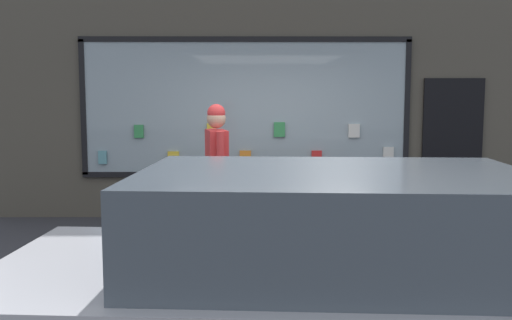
{
  "coord_description": "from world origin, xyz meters",
  "views": [
    {
      "loc": [
        -0.24,
        -6.24,
        1.85
      ],
      "look_at": [
        -0.2,
        0.87,
        1.04
      ],
      "focal_mm": 40.0,
      "sensor_mm": 36.0,
      "label": 1
    }
  ],
  "objects_px": {
    "display_table_main": "(272,181)",
    "small_dog": "(181,225)",
    "person_browsing": "(217,164)",
    "parked_car": "(333,282)"
  },
  "relations": [
    {
      "from": "small_dog",
      "to": "person_browsing",
      "type": "bearing_deg",
      "value": -90.32
    },
    {
      "from": "person_browsing",
      "to": "small_dog",
      "type": "bearing_deg",
      "value": 96.98
    },
    {
      "from": "display_table_main",
      "to": "parked_car",
      "type": "height_order",
      "value": "parked_car"
    },
    {
      "from": "display_table_main",
      "to": "small_dog",
      "type": "distance_m",
      "value": 1.35
    },
    {
      "from": "parked_car",
      "to": "display_table_main",
      "type": "bearing_deg",
      "value": 96.8
    },
    {
      "from": "display_table_main",
      "to": "person_browsing",
      "type": "height_order",
      "value": "person_browsing"
    },
    {
      "from": "display_table_main",
      "to": "parked_car",
      "type": "distance_m",
      "value": 4.02
    },
    {
      "from": "display_table_main",
      "to": "small_dog",
      "type": "xyz_separation_m",
      "value": [
        -1.1,
        -0.66,
        -0.43
      ]
    },
    {
      "from": "display_table_main",
      "to": "parked_car",
      "type": "xyz_separation_m",
      "value": [
        0.23,
        -4.02,
        0.0
      ]
    },
    {
      "from": "person_browsing",
      "to": "parked_car",
      "type": "bearing_deg",
      "value": -177.55
    }
  ]
}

